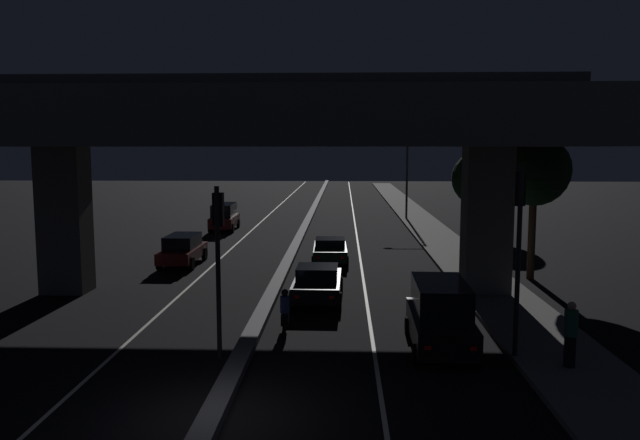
{
  "coord_description": "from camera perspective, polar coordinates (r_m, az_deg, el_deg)",
  "views": [
    {
      "loc": [
        2.9,
        -13.31,
        6.07
      ],
      "look_at": [
        1.48,
        24.5,
        1.67
      ],
      "focal_mm": 35.0,
      "sensor_mm": 36.0,
      "label": 1
    }
  ],
  "objects": [
    {
      "name": "traffic_light_left_of_median",
      "position": [
        18.09,
        -9.28,
        -1.93
      ],
      "size": [
        0.3,
        0.49,
        4.99
      ],
      "color": "black",
      "rests_on": "ground_plane"
    },
    {
      "name": "street_lamp",
      "position": [
        52.58,
        7.53,
        4.84
      ],
      "size": [
        2.63,
        0.32,
        7.44
      ],
      "color": "#2D2D30",
      "rests_on": "ground_plane"
    },
    {
      "name": "car_dark_red_second_oncoming",
      "position": [
        46.44,
        -8.75,
        0.34
      ],
      "size": [
        1.91,
        4.56,
        1.98
      ],
      "rotation": [
        0.0,
        0.0,
        -1.54
      ],
      "color": "#591414",
      "rests_on": "ground_plane"
    },
    {
      "name": "pedestrian_on_sidewalk",
      "position": [
        18.35,
        21.93,
        -9.66
      ],
      "size": [
        0.36,
        0.36,
        1.8
      ],
      "color": "black",
      "rests_on": "sidewalk_right"
    },
    {
      "name": "elevated_overpass",
      "position": [
        25.63,
        -4.4,
        8.51
      ],
      "size": [
        25.16,
        10.75,
        9.03
      ],
      "color": "#5B5956",
      "rests_on": "ground_plane"
    },
    {
      "name": "car_black_lead",
      "position": [
        19.39,
        10.95,
        -8.49
      ],
      "size": [
        1.98,
        4.33,
        2.05
      ],
      "rotation": [
        0.0,
        0.0,
        1.55
      ],
      "color": "black",
      "rests_on": "ground_plane"
    },
    {
      "name": "car_black_second",
      "position": [
        24.8,
        -0.23,
        -5.77
      ],
      "size": [
        2.03,
        4.28,
        1.43
      ],
      "rotation": [
        0.0,
        0.0,
        1.56
      ],
      "color": "black",
      "rests_on": "ground_plane"
    },
    {
      "name": "car_dark_green_third",
      "position": [
        33.01,
        0.93,
        -2.77
      ],
      "size": [
        1.96,
        4.05,
        1.32
      ],
      "rotation": [
        0.0,
        0.0,
        1.59
      ],
      "color": "black",
      "rests_on": "ground_plane"
    },
    {
      "name": "sidewalk_right",
      "position": [
        42.22,
        10.71,
        -1.63
      ],
      "size": [
        2.96,
        126.0,
        0.17
      ],
      "primitive_type": "cube",
      "color": "#5B5956",
      "rests_on": "ground_plane"
    },
    {
      "name": "roadside_tree_kerbside_mid",
      "position": [
        44.2,
        14.34,
        3.67
      ],
      "size": [
        3.75,
        3.75,
        5.84
      ],
      "color": "#38281C",
      "rests_on": "ground_plane"
    },
    {
      "name": "roadside_tree_kerbside_near",
      "position": [
        30.13,
        19.0,
        4.27
      ],
      "size": [
        3.27,
        3.27,
        6.69
      ],
      "color": "#38281C",
      "rests_on": "ground_plane"
    },
    {
      "name": "ground_plane",
      "position": [
        14.92,
        -9.72,
        -17.47
      ],
      "size": [
        200.0,
        200.0,
        0.0
      ],
      "primitive_type": "plane",
      "color": "black"
    },
    {
      "name": "traffic_light_right_of_median",
      "position": [
        18.35,
        17.68,
        -0.8
      ],
      "size": [
        0.3,
        0.49,
        5.6
      ],
      "color": "black",
      "rests_on": "ground_plane"
    },
    {
      "name": "motorcycle_black_filtering_near",
      "position": [
        20.84,
        -3.23,
        -8.56
      ],
      "size": [
        0.34,
        1.86,
        1.44
      ],
      "rotation": [
        0.0,
        0.0,
        1.62
      ],
      "color": "black",
      "rests_on": "ground_plane"
    },
    {
      "name": "median_divider",
      "position": [
        48.76,
        -1.28,
        -0.36
      ],
      "size": [
        0.55,
        126.0,
        0.25
      ],
      "primitive_type": "cube",
      "color": "#4C4C51",
      "rests_on": "ground_plane"
    },
    {
      "name": "lane_line_right_inner",
      "position": [
        48.7,
        3.24,
        -0.53
      ],
      "size": [
        0.12,
        126.0,
        0.0
      ],
      "primitive_type": "cube",
      "color": "beige",
      "rests_on": "ground_plane"
    },
    {
      "name": "car_dark_red_lead_oncoming",
      "position": [
        33.12,
        -12.45,
        -2.61
      ],
      "size": [
        1.84,
        4.35,
        1.58
      ],
      "rotation": [
        0.0,
        0.0,
        -1.58
      ],
      "color": "#591414",
      "rests_on": "ground_plane"
    },
    {
      "name": "lane_line_left_inner",
      "position": [
        49.16,
        -5.76,
        -0.49
      ],
      "size": [
        0.12,
        126.0,
        0.0
      ],
      "primitive_type": "cube",
      "color": "beige",
      "rests_on": "ground_plane"
    }
  ]
}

